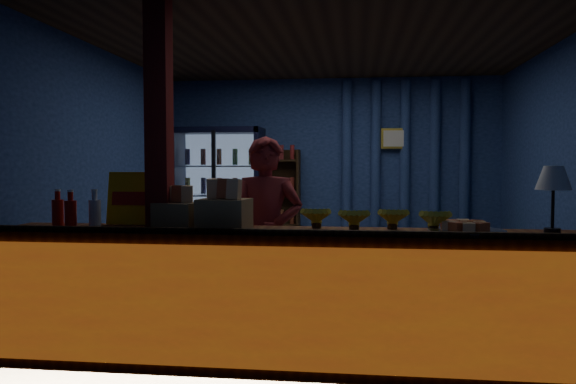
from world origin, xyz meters
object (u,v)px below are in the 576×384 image
at_px(pastry_tray, 466,230).
at_px(shopkeeper, 266,237).
at_px(table_lamp, 553,181).
at_px(green_chair, 479,254).

bearing_deg(pastry_tray, shopkeeper, 155.23).
height_order(shopkeeper, pastry_tray, shopkeeper).
bearing_deg(pastry_tray, table_lamp, 9.28).
bearing_deg(green_chair, pastry_tray, 36.71).
xyz_separation_m(shopkeeper, pastry_tray, (1.45, -0.67, 0.16)).
xyz_separation_m(green_chair, table_lamp, (-0.23, -3.29, 1.02)).
relative_size(green_chair, pastry_tray, 1.19).
bearing_deg(green_chair, shopkeeper, 10.41).
bearing_deg(shopkeeper, table_lamp, -15.83).
height_order(shopkeeper, green_chair, shopkeeper).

